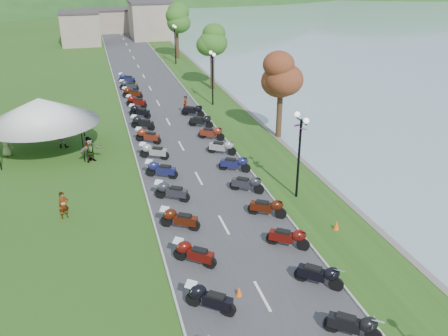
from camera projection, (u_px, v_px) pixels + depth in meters
road at (158, 103)px, 46.18m from camera, size 7.00×120.00×0.02m
far_building at (110, 23)px, 84.35m from camera, size 18.00×16.00×5.00m
moto_row_left at (158, 160)px, 31.67m from camera, size 2.60×51.37×1.10m
moto_row_right at (257, 195)px, 27.02m from camera, size 2.60×36.63×1.10m
vendor_tent_main at (42, 125)px, 33.82m from camera, size 5.39×5.39×4.00m
tree_lakeside at (280, 89)px, 35.90m from camera, size 2.75×2.75×7.64m
pedestrian_a at (65, 218)px, 25.75m from camera, size 0.68×0.60×1.54m
pedestrian_b at (63, 147)px, 35.41m from camera, size 1.01×0.75×1.85m
traffic_cone_near at (239, 292)px, 19.69m from camera, size 0.28×0.28×0.44m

